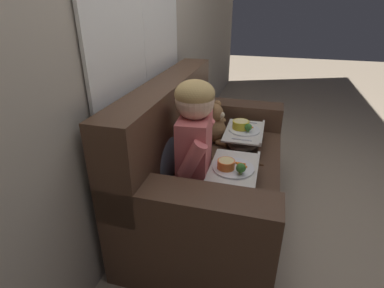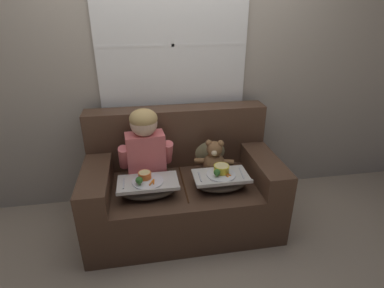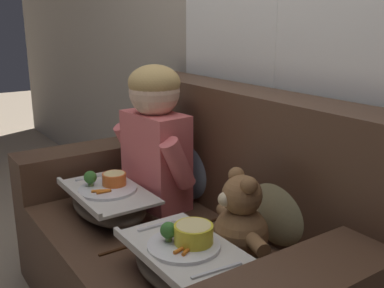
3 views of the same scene
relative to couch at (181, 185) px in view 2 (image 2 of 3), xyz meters
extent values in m
plane|color=tan|center=(0.00, -0.07, -0.35)|extent=(14.00, 14.00, 0.00)
cube|color=#A89E8E|center=(0.00, 0.46, 0.95)|extent=(8.00, 0.05, 2.60)
cube|color=white|center=(0.00, 0.41, 1.15)|extent=(1.32, 0.02, 1.12)
cube|color=black|center=(0.00, 0.42, 1.15)|extent=(1.27, 0.01, 1.07)
cube|color=white|center=(0.00, 0.41, 1.15)|extent=(0.02, 0.02, 1.07)
cube|color=white|center=(0.00, 0.41, 1.15)|extent=(1.27, 0.02, 0.02)
cube|color=#4C3323|center=(0.00, -0.07, -0.13)|extent=(1.62, 0.90, 0.45)
cube|color=#4C3323|center=(0.00, 0.27, 0.36)|extent=(1.62, 0.22, 0.54)
cube|color=#4C3323|center=(-0.70, -0.07, 0.19)|extent=(0.22, 0.90, 0.20)
cube|color=#4C3323|center=(0.70, -0.07, 0.19)|extent=(0.22, 0.90, 0.20)
cube|color=#32190A|center=(0.00, -0.09, 0.09)|extent=(0.01, 0.64, 0.01)
ellipsoid|color=slate|center=(-0.30, 0.19, 0.27)|extent=(0.38, 0.18, 0.39)
ellipsoid|color=tan|center=(0.30, 0.19, 0.27)|extent=(0.34, 0.16, 0.35)
cube|color=#DB6666|center=(-0.30, 0.00, 0.30)|extent=(0.33, 0.20, 0.43)
sphere|color=beige|center=(-0.30, 0.00, 0.61)|extent=(0.22, 0.22, 0.22)
ellipsoid|color=tan|center=(-0.30, 0.00, 0.65)|extent=(0.22, 0.22, 0.15)
cylinder|color=#DB6666|center=(-0.47, -0.04, 0.34)|extent=(0.10, 0.17, 0.23)
cylinder|color=#DB6666|center=(-0.11, 0.00, 0.34)|extent=(0.10, 0.17, 0.23)
sphere|color=brown|center=(0.30, 0.00, 0.19)|extent=(0.20, 0.20, 0.20)
sphere|color=brown|center=(0.30, 0.00, 0.33)|extent=(0.14, 0.14, 0.14)
sphere|color=brown|center=(0.25, 0.01, 0.39)|extent=(0.06, 0.06, 0.06)
sphere|color=brown|center=(0.34, -0.02, 0.39)|extent=(0.06, 0.06, 0.06)
sphere|color=beige|center=(0.28, -0.06, 0.33)|extent=(0.05, 0.05, 0.05)
sphere|color=black|center=(0.27, -0.07, 0.33)|extent=(0.02, 0.02, 0.02)
cylinder|color=brown|center=(0.18, 0.03, 0.21)|extent=(0.11, 0.08, 0.05)
cylinder|color=brown|center=(0.42, -0.04, 0.21)|extent=(0.11, 0.08, 0.05)
cylinder|color=brown|center=(0.23, -0.08, 0.12)|extent=(0.07, 0.10, 0.05)
cylinder|color=brown|center=(0.31, -0.11, 0.12)|extent=(0.07, 0.10, 0.05)
ellipsoid|color=#473D33|center=(-0.30, -0.24, 0.14)|extent=(0.46, 0.27, 0.11)
cube|color=beige|center=(-0.30, -0.24, 0.20)|extent=(0.48, 0.28, 0.01)
cube|color=beige|center=(-0.30, -0.37, 0.22)|extent=(0.48, 0.02, 0.02)
cylinder|color=silver|center=(-0.30, -0.24, 0.21)|extent=(0.25, 0.25, 0.01)
cylinder|color=orange|center=(-0.32, -0.20, 0.25)|extent=(0.10, 0.10, 0.05)
cylinder|color=#E5D189|center=(-0.32, -0.20, 0.27)|extent=(0.09, 0.09, 0.01)
sphere|color=#38702D|center=(-0.36, -0.29, 0.26)|extent=(0.06, 0.06, 0.06)
cylinder|color=#7A9E56|center=(-0.36, -0.29, 0.23)|extent=(0.02, 0.02, 0.02)
cylinder|color=orange|center=(-0.27, -0.29, 0.23)|extent=(0.04, 0.07, 0.01)
cylinder|color=orange|center=(-0.25, -0.28, 0.23)|extent=(0.02, 0.06, 0.01)
cube|color=silver|center=(-0.48, -0.24, 0.21)|extent=(0.01, 0.14, 0.01)
ellipsoid|color=#473D33|center=(0.30, -0.24, 0.14)|extent=(0.43, 0.27, 0.11)
cube|color=beige|center=(0.30, -0.24, 0.20)|extent=(0.45, 0.28, 0.01)
cube|color=beige|center=(0.30, -0.37, 0.22)|extent=(0.45, 0.02, 0.02)
cylinder|color=silver|center=(0.30, -0.24, 0.21)|extent=(0.24, 0.24, 0.01)
cylinder|color=yellow|center=(0.31, -0.21, 0.25)|extent=(0.13, 0.13, 0.06)
cylinder|color=#E5D189|center=(0.31, -0.21, 0.28)|extent=(0.11, 0.11, 0.01)
sphere|color=#38702D|center=(0.25, -0.27, 0.26)|extent=(0.05, 0.05, 0.05)
cylinder|color=#7A9E56|center=(0.25, -0.27, 0.23)|extent=(0.02, 0.02, 0.02)
cylinder|color=orange|center=(0.33, -0.27, 0.23)|extent=(0.03, 0.07, 0.01)
cylinder|color=orange|center=(0.35, -0.26, 0.23)|extent=(0.04, 0.06, 0.01)
cube|color=silver|center=(0.12, -0.24, 0.21)|extent=(0.02, 0.14, 0.01)
cube|color=silver|center=(0.47, -0.24, 0.21)|extent=(0.03, 0.17, 0.01)
camera|label=1|loc=(-1.84, -0.40, 1.12)|focal=28.00mm
camera|label=2|loc=(-0.29, -2.27, 1.46)|focal=28.00mm
camera|label=3|loc=(1.38, -0.95, 0.91)|focal=42.00mm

